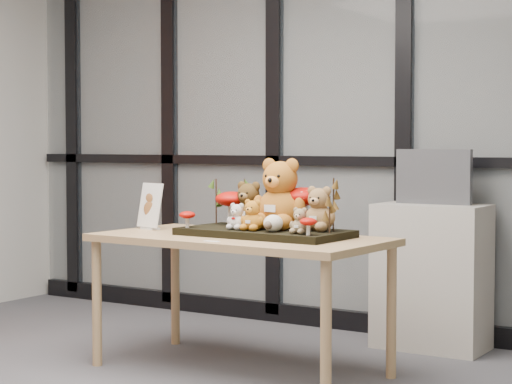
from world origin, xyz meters
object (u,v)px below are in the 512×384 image
Objects in this scene: bear_brown_medium at (249,201)px; cabinet at (431,277)px; bear_small_yellow at (253,213)px; bear_white_bow at (237,215)px; monitor at (434,177)px; bear_tan_back at (319,206)px; bear_pooh_yellow at (280,190)px; bear_beige_small at (300,219)px; diorama_tray at (264,233)px; sign_holder at (150,208)px; mushroom_back_right at (303,206)px; mushroom_front_left at (187,219)px; display_table at (240,249)px; mushroom_front_right at (308,226)px; mushroom_back_left at (232,206)px; plush_cream_hedgehog at (273,222)px.

cabinet is at bearing 55.09° from bear_brown_medium.
bear_white_bow is at bearing -179.09° from bear_small_yellow.
bear_brown_medium is 1.12m from monitor.
monitor reaches higher than bear_tan_back.
bear_beige_small is at bearing -37.85° from bear_pooh_yellow.
diorama_tray is 0.73m from sign_holder.
bear_white_bow is at bearing -131.01° from diorama_tray.
mushroom_back_right is (0.09, 0.07, -0.08)m from bear_pooh_yellow.
bear_white_bow is 1.58× the size of mushroom_front_left.
bear_beige_small is 0.29m from mushroom_back_right.
display_table is 0.39m from mushroom_back_right.
bear_pooh_yellow is 0.39m from mushroom_front_right.
mushroom_back_left is at bearing 172.97° from bear_pooh_yellow.
mushroom_back_right reaches higher than bear_white_bow.
mushroom_back_left is (-0.28, 0.12, 0.12)m from diorama_tray.
plush_cream_hedgehog is (0.23, -0.06, 0.15)m from display_table.
display_table is at bearing 10.58° from sign_holder.
plush_cream_hedgehog is at bearing 2.93° from mushroom_front_left.
bear_pooh_yellow is 4.19× the size of plush_cream_hedgehog.
display_table is 1.22m from cabinet.
plush_cream_hedgehog is at bearing -109.28° from monitor.
display_table is at bearing -145.06° from mushroom_back_right.
bear_beige_small is 1.15m from monitor.
diorama_tray is 0.32m from bear_tan_back.
bear_small_yellow is (-0.29, -0.16, -0.04)m from bear_tan_back.
bear_white_bow is (-0.09, 0.00, -0.01)m from bear_small_yellow.
mushroom_back_right is (0.15, 0.24, 0.03)m from bear_small_yellow.
bear_beige_small is at bearing 1.60° from mushroom_front_left.
diorama_tray is 1.15m from monitor.
mushroom_front_right is (0.34, -0.16, 0.06)m from diorama_tray.
bear_pooh_yellow reaches higher than mushroom_back_left.
bear_small_yellow is 0.74× the size of mushroom_back_right.
mushroom_back_right reaches higher than mushroom_front_left.
mushroom_front_right is at bearing -6.86° from bear_small_yellow.
display_table is 0.47m from bear_tan_back.
bear_tan_back is at bearing 89.69° from bear_beige_small.
bear_small_yellow is at bearing 5.45° from mushroom_front_left.
mushroom_back_left is 0.45× the size of monitor.
mushroom_front_left is (-0.28, -0.04, -0.03)m from bear_white_bow.
bear_tan_back is 0.69m from mushroom_front_left.
plush_cream_hedgehog is 0.11× the size of cabinet.
bear_white_bow reaches higher than mushroom_front_right.
bear_pooh_yellow is 0.48× the size of cabinet.
display_table is at bearing -121.22° from cabinet.
bear_tan_back reaches higher than mushroom_back_right.
mushroom_back_left reaches higher than bear_small_yellow.
bear_pooh_yellow is 0.26m from bear_white_bow.
plush_cream_hedgehog is at bearing 179.82° from bear_beige_small.
monitor reaches higher than diorama_tray.
bear_tan_back is at bearing -103.49° from monitor.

